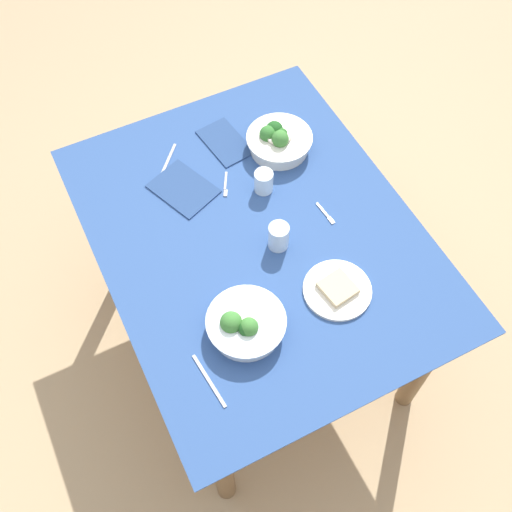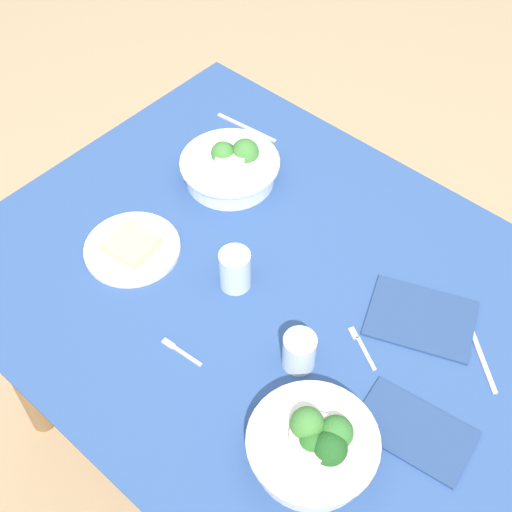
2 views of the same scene
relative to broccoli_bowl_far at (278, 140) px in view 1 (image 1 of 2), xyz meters
The scene contains 13 objects.
ground_plane 0.88m from the broccoli_bowl_far, 38.21° to the right, with size 6.00×6.00×0.00m, color tan.
dining_table 0.41m from the broccoli_bowl_far, 38.21° to the right, with size 1.32×1.03×0.75m.
broccoli_bowl_far is the anchor object (origin of this frame).
broccoli_bowl_near 0.74m from the broccoli_bowl_far, 35.39° to the right, with size 0.24×0.24×0.10m.
bread_side_plate 0.62m from the broccoli_bowl_far, 10.16° to the right, with size 0.22×0.22×0.03m.
water_glass_center 0.19m from the broccoli_bowl_far, 42.65° to the right, with size 0.07×0.07×0.08m, color silver.
water_glass_side 0.42m from the broccoli_bowl_far, 27.61° to the right, with size 0.07×0.07×0.10m, color silver.
fork_by_far_bowl 0.34m from the broccoli_bowl_far, ahead, with size 0.10×0.02×0.00m.
fork_by_near_bowl 0.26m from the broccoli_bowl_far, 73.60° to the right, with size 0.10×0.06×0.00m.
table_knife_left 0.91m from the broccoli_bowl_far, 40.23° to the right, with size 0.18×0.01×0.00m, color #B7B7BC.
table_knife_right 0.41m from the broccoli_bowl_far, 105.91° to the right, with size 0.20×0.01×0.00m, color #B7B7BC.
napkin_folded_upper 0.39m from the broccoli_bowl_far, 87.16° to the right, with size 0.22×0.16×0.01m, color navy.
napkin_folded_lower 0.20m from the broccoli_bowl_far, 124.67° to the right, with size 0.21×0.13×0.01m, color navy.
Camera 1 is at (1.01, -0.51, 2.43)m, focal length 42.63 mm.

